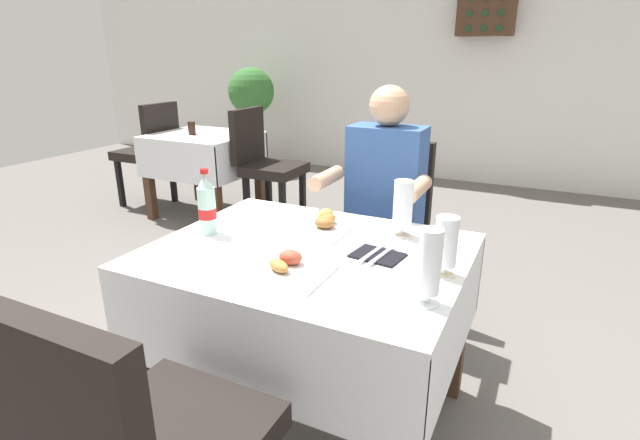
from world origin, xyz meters
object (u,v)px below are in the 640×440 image
at_px(plate_far_diner, 322,224).
at_px(wall_bottle_rack, 486,14).
at_px(background_table_tumbler, 192,128).
at_px(beer_glass_left, 446,245).
at_px(plate_near_camera, 289,269).
at_px(potted_plant_corner, 252,104).
at_px(seated_diner_far, 381,202).
at_px(beer_glass_right, 430,265).
at_px(background_chair_right, 265,161).
at_px(background_chair_left, 150,148).
at_px(background_dining_table, 204,156).
at_px(beer_glass_middle, 403,208).
at_px(main_dining_table, 308,291).
at_px(napkin_cutlery_set, 378,255).
at_px(chair_far_diner_seat, 382,224).
at_px(cola_bottle_primary, 207,206).

bearing_deg(plate_far_diner, wall_bottle_rack, 90.09).
relative_size(plate_far_diner, background_table_tumbler, 2.23).
xyz_separation_m(beer_glass_left, wall_bottle_rack, (-0.54, 4.03, 0.93)).
bearing_deg(plate_near_camera, beer_glass_left, 24.21).
bearing_deg(potted_plant_corner, seated_diner_far, -47.11).
relative_size(beer_glass_right, background_chair_right, 0.23).
relative_size(beer_glass_left, background_chair_left, 0.20).
xyz_separation_m(beer_glass_left, background_dining_table, (-2.50, 1.89, -0.30)).
bearing_deg(beer_glass_middle, beer_glass_right, -65.45).
relative_size(plate_near_camera, background_chair_left, 0.24).
distance_m(main_dining_table, beer_glass_left, 0.56).
bearing_deg(background_chair_right, background_table_tumbler, -174.76).
bearing_deg(napkin_cutlery_set, seated_diner_far, 108.05).
bearing_deg(beer_glass_left, background_chair_right, 134.64).
height_order(plate_near_camera, background_chair_left, background_chair_left).
relative_size(background_table_tumbler, wall_bottle_rack, 0.20).
height_order(plate_near_camera, wall_bottle_rack, wall_bottle_rack).
xyz_separation_m(chair_far_diner_seat, wall_bottle_rack, (-0.05, 3.19, 1.21)).
bearing_deg(potted_plant_corner, main_dining_table, -53.79).
bearing_deg(chair_far_diner_seat, potted_plant_corner, 133.71).
distance_m(background_chair_right, background_table_tumbler, 0.72).
bearing_deg(beer_glass_right, chair_far_diner_seat, 114.95).
bearing_deg(background_chair_left, plate_near_camera, -38.05).
bearing_deg(background_dining_table, background_table_tumbler, -131.75).
bearing_deg(main_dining_table, background_table_tumbler, 138.51).
xyz_separation_m(cola_bottle_primary, wall_bottle_rack, (0.37, 4.05, 0.92)).
distance_m(potted_plant_corner, wall_bottle_rack, 2.77).
bearing_deg(background_table_tumbler, plate_far_diner, -38.64).
bearing_deg(beer_glass_right, potted_plant_corner, 129.36).
xyz_separation_m(seated_diner_far, background_chair_right, (-1.41, 1.17, -0.16)).
relative_size(napkin_cutlery_set, background_chair_right, 0.20).
height_order(main_dining_table, background_table_tumbler, background_table_tumbler).
bearing_deg(main_dining_table, wall_bottle_rack, 90.77).
height_order(seated_diner_far, beer_glass_right, seated_diner_far).
distance_m(background_dining_table, background_table_tumbler, 0.26).
relative_size(main_dining_table, napkin_cutlery_set, 5.70).
bearing_deg(background_chair_right, beer_glass_right, -48.33).
relative_size(plate_near_camera, beer_glass_middle, 1.04).
xyz_separation_m(plate_near_camera, potted_plant_corner, (-2.65, 3.77, 0.06)).
bearing_deg(background_chair_left, cola_bottle_primary, -40.87).
distance_m(background_dining_table, wall_bottle_rack, 3.15).
distance_m(cola_bottle_primary, background_dining_table, 2.51).
xyz_separation_m(seated_diner_far, background_dining_table, (-2.04, 1.17, -0.17)).
height_order(chair_far_diner_seat, wall_bottle_rack, wall_bottle_rack).
distance_m(plate_near_camera, plate_far_diner, 0.43).
bearing_deg(beer_glass_right, background_chair_right, 131.67).
relative_size(main_dining_table, wall_bottle_rack, 1.98).
xyz_separation_m(beer_glass_middle, wall_bottle_rack, (-0.32, 3.75, 0.92)).
xyz_separation_m(beer_glass_right, napkin_cutlery_set, (-0.24, 0.26, -0.11)).
bearing_deg(beer_glass_left, napkin_cutlery_set, 168.08).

